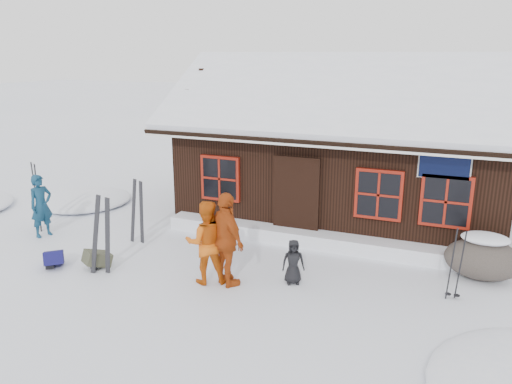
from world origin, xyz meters
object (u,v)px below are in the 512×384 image
at_px(skier_orange_left, 206,242).
at_px(skier_crouched, 293,262).
at_px(backpack_blue, 54,261).
at_px(skier_orange_right, 227,240).
at_px(skier_teal, 41,206).
at_px(ski_pair_left, 101,236).
at_px(backpack_olive, 98,261).
at_px(ski_poles, 456,266).
at_px(boulder, 483,258).

height_order(skier_orange_left, skier_crouched, skier_orange_left).
bearing_deg(backpack_blue, skier_orange_right, -32.41).
height_order(skier_teal, backpack_blue, skier_teal).
height_order(ski_pair_left, backpack_olive, ski_pair_left).
distance_m(skier_crouched, ski_poles, 2.98).
relative_size(skier_crouched, ski_pair_left, 0.52).
bearing_deg(ski_poles, skier_orange_left, -166.60).
bearing_deg(boulder, skier_orange_left, -156.00).
height_order(skier_teal, ski_pair_left, ski_pair_left).
height_order(skier_crouched, backpack_blue, skier_crouched).
height_order(skier_orange_right, skier_crouched, skier_orange_right).
height_order(skier_orange_left, backpack_blue, skier_orange_left).
bearing_deg(skier_orange_left, skier_crouched, 171.15).
xyz_separation_m(skier_teal, skier_orange_left, (4.94, -0.77, 0.06)).
bearing_deg(skier_crouched, ski_poles, -15.88).
xyz_separation_m(ski_pair_left, backpack_olive, (-0.33, 0.20, -0.67)).
distance_m(backpack_blue, backpack_olive, 0.93).
height_order(skier_orange_left, boulder, skier_orange_left).
bearing_deg(ski_poles, backpack_olive, -169.05).
xyz_separation_m(skier_orange_left, ski_pair_left, (-2.13, -0.47, -0.02)).
bearing_deg(skier_orange_right, backpack_blue, 43.12).
distance_m(skier_orange_right, backpack_blue, 3.88).
height_order(skier_orange_left, backpack_olive, skier_orange_left).
relative_size(skier_crouched, ski_poles, 0.64).
height_order(skier_orange_right, ski_pair_left, skier_orange_right).
bearing_deg(backpack_blue, skier_crouched, -28.48).
relative_size(ski_poles, backpack_blue, 2.76).
distance_m(boulder, backpack_olive, 7.89).
bearing_deg(skier_orange_right, skier_orange_left, 38.33).
xyz_separation_m(skier_crouched, backpack_olive, (-4.05, -0.85, -0.31)).
bearing_deg(backpack_blue, ski_pair_left, -35.98).
bearing_deg(ski_poles, ski_pair_left, -166.92).
bearing_deg(skier_orange_right, ski_poles, -132.12).
xyz_separation_m(skier_orange_left, boulder, (5.02, 2.24, -0.40)).
xyz_separation_m(skier_teal, boulder, (9.96, 1.47, -0.34)).
relative_size(skier_orange_left, ski_pair_left, 0.97).
bearing_deg(boulder, skier_teal, -171.62).
bearing_deg(backpack_blue, backpack_olive, -21.76).
bearing_deg(skier_teal, ski_pair_left, -97.73).
bearing_deg(ski_poles, skier_teal, -178.14).
relative_size(skier_orange_right, ski_pair_left, 1.08).
distance_m(skier_teal, skier_orange_right, 5.41).
bearing_deg(boulder, ski_poles, -113.56).
bearing_deg(skier_teal, skier_orange_left, -82.84).
bearing_deg(ski_poles, skier_crouched, -170.42).
height_order(skier_teal, ski_poles, skier_teal).
bearing_deg(skier_orange_right, backpack_olive, 39.72).
bearing_deg(backpack_olive, skier_teal, -173.27).
relative_size(skier_orange_left, backpack_blue, 3.29).
relative_size(skier_teal, ski_pair_left, 0.90).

